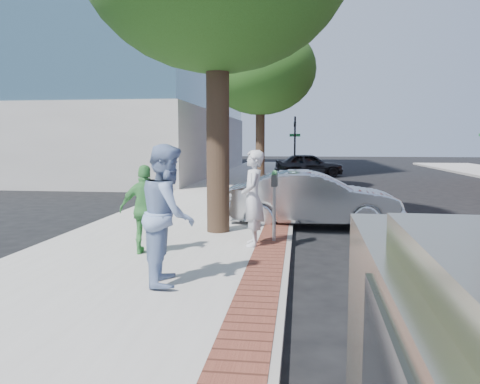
% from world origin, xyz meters
% --- Properties ---
extents(ground, '(120.00, 120.00, 0.00)m').
position_xyz_m(ground, '(0.00, 0.00, 0.00)').
color(ground, black).
rests_on(ground, ground).
extents(sidewalk, '(5.00, 60.00, 0.15)m').
position_xyz_m(sidewalk, '(-1.50, 8.00, 0.07)').
color(sidewalk, '#9E9991').
rests_on(sidewalk, ground).
extents(brick_strip, '(0.60, 60.00, 0.01)m').
position_xyz_m(brick_strip, '(0.70, 8.00, 0.15)').
color(brick_strip, brown).
rests_on(brick_strip, sidewalk).
extents(curb, '(0.10, 60.00, 0.15)m').
position_xyz_m(curb, '(1.05, 8.00, 0.07)').
color(curb, gray).
rests_on(curb, ground).
extents(office_base, '(18.20, 22.20, 4.00)m').
position_xyz_m(office_base, '(-13.00, 22.00, 2.00)').
color(office_base, gray).
rests_on(office_base, ground).
extents(signal_near, '(0.70, 0.15, 3.80)m').
position_xyz_m(signal_near, '(0.90, 22.00, 2.25)').
color(signal_near, black).
rests_on(signal_near, ground).
extents(tree_far, '(4.80, 4.80, 7.14)m').
position_xyz_m(tree_far, '(-0.50, 12.00, 5.30)').
color(tree_far, black).
rests_on(tree_far, sidewalk).
extents(parking_meter, '(0.12, 0.32, 1.47)m').
position_xyz_m(parking_meter, '(0.74, 0.99, 1.21)').
color(parking_meter, gray).
rests_on(parking_meter, sidewalk).
extents(person_gray, '(0.53, 0.74, 1.90)m').
position_xyz_m(person_gray, '(0.34, 0.53, 1.10)').
color(person_gray, '#BCBDC2').
rests_on(person_gray, sidewalk).
extents(person_officer, '(0.95, 1.12, 2.03)m').
position_xyz_m(person_officer, '(-0.64, -2.06, 1.17)').
color(person_officer, '#7C95C0').
rests_on(person_officer, sidewalk).
extents(person_green, '(1.01, 0.53, 1.65)m').
position_xyz_m(person_green, '(-1.55, -0.38, 0.97)').
color(person_green, '#469C4C').
rests_on(person_green, sidewalk).
extents(sedan_silver, '(4.45, 1.66, 1.45)m').
position_xyz_m(sedan_silver, '(1.60, 3.59, 0.73)').
color(sedan_silver, silver).
rests_on(sedan_silver, ground).
extents(bg_car, '(4.50, 2.30, 1.46)m').
position_xyz_m(bg_car, '(1.81, 21.31, 0.73)').
color(bg_car, black).
rests_on(bg_car, ground).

